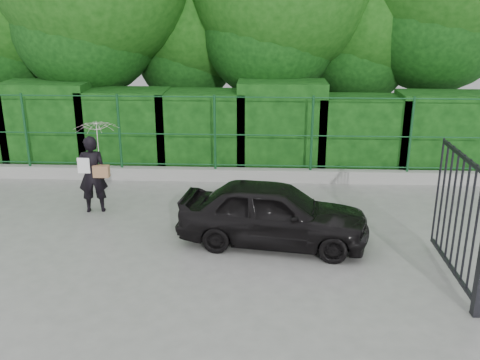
{
  "coord_description": "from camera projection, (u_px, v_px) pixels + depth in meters",
  "views": [
    {
      "loc": [
        1.61,
        -7.85,
        4.19
      ],
      "look_at": [
        1.16,
        1.3,
        1.1
      ],
      "focal_mm": 40.0,
      "sensor_mm": 36.0,
      "label": 1
    }
  ],
  "objects": [
    {
      "name": "car",
      "position": [
        273.0,
        213.0,
        9.55
      ],
      "size": [
        3.55,
        1.84,
        1.15
      ],
      "primitive_type": "imported",
      "rotation": [
        0.0,
        0.0,
        1.42
      ],
      "color": "black",
      "rests_on": "ground"
    },
    {
      "name": "kerb",
      "position": [
        199.0,
        174.0,
        13.05
      ],
      "size": [
        14.0,
        0.25,
        0.3
      ],
      "primitive_type": "cube",
      "color": "#9E9E99",
      "rests_on": "ground"
    },
    {
      "name": "ground",
      "position": [
        166.0,
        267.0,
        8.84
      ],
      "size": [
        80.0,
        80.0,
        0.0
      ],
      "primitive_type": "plane",
      "color": "gray"
    },
    {
      "name": "hedge",
      "position": [
        202.0,
        129.0,
        13.71
      ],
      "size": [
        14.2,
        1.2,
        2.29
      ],
      "color": "black",
      "rests_on": "ground"
    },
    {
      "name": "gate",
      "position": [
        475.0,
        224.0,
        7.56
      ],
      "size": [
        0.22,
        2.33,
        2.36
      ],
      "color": "black",
      "rests_on": "ground"
    },
    {
      "name": "woman",
      "position": [
        96.0,
        153.0,
        10.81
      ],
      "size": [
        0.92,
        0.91,
        1.91
      ],
      "color": "black",
      "rests_on": "ground"
    },
    {
      "name": "fence",
      "position": [
        207.0,
        132.0,
        12.71
      ],
      "size": [
        14.13,
        0.06,
        1.8
      ],
      "color": "#12431F",
      "rests_on": "kerb"
    }
  ]
}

